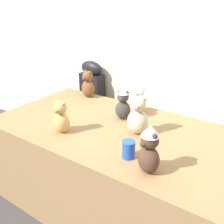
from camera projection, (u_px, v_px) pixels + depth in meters
ground_plane at (95, 221)px, 1.98m from camera, size 10.00×10.00×0.00m
wall_back at (158, 40)px, 2.21m from camera, size 7.00×0.08×2.60m
display_table at (112, 167)px, 2.02m from camera, size 1.83×0.99×0.75m
instrument_case at (93, 107)px, 2.77m from camera, size 0.29×0.16×1.05m
teddy_bear_honey at (61, 118)px, 1.74m from camera, size 0.13×0.12×0.24m
teddy_bear_sand at (138, 116)px, 1.71m from camera, size 0.18×0.16×0.29m
teddy_bear_snow at (139, 97)px, 2.06m from camera, size 0.14×0.12×0.27m
teddy_bear_charcoal at (123, 103)px, 1.94m from camera, size 0.14×0.13×0.27m
teddy_bear_chestnut at (88, 85)px, 2.40m from camera, size 0.15×0.13×0.27m
teddy_bear_cocoa at (149, 150)px, 1.31m from camera, size 0.17×0.16×0.29m
party_cup_blue at (128, 149)px, 1.47m from camera, size 0.08×0.08×0.11m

